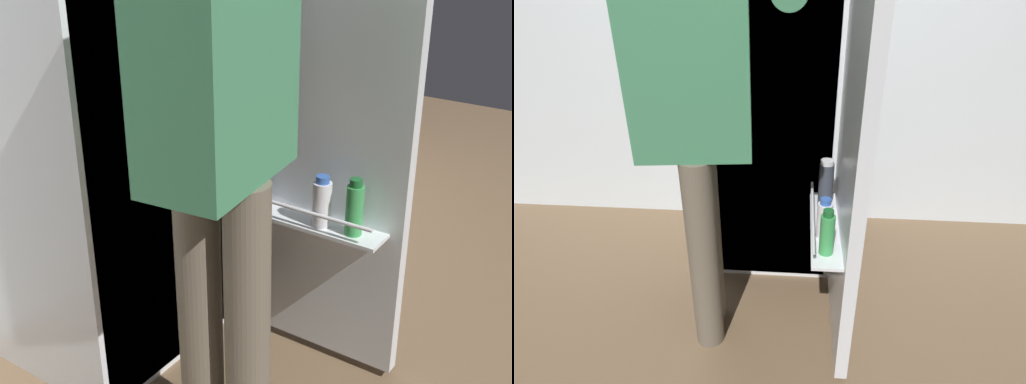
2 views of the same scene
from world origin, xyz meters
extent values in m
cube|color=silver|center=(0.00, 0.56, 0.91)|extent=(0.64, 0.63, 1.81)
cube|color=white|center=(0.00, 0.25, 0.91)|extent=(0.60, 0.01, 1.77)
cube|color=white|center=(0.00, 0.30, 0.92)|extent=(0.56, 0.09, 0.01)
cube|color=silver|center=(0.35, -0.07, 0.91)|extent=(0.05, 0.64, 1.75)
cube|color=white|center=(0.27, -0.07, 0.53)|extent=(0.11, 0.56, 0.01)
cylinder|color=silver|center=(0.21, -0.07, 0.59)|extent=(0.01, 0.53, 0.01)
cylinder|color=white|center=(0.26, -0.15, 0.60)|extent=(0.06, 0.06, 0.14)
cylinder|color=#335BB2|center=(0.26, -0.15, 0.69)|extent=(0.04, 0.04, 0.02)
cylinder|color=#333842|center=(0.27, 0.10, 0.63)|extent=(0.06, 0.06, 0.19)
cylinder|color=silver|center=(0.27, 0.10, 0.74)|extent=(0.06, 0.06, 0.02)
cylinder|color=green|center=(0.26, -0.25, 0.61)|extent=(0.05, 0.05, 0.16)
cylinder|color=#195B28|center=(0.26, -0.25, 0.70)|extent=(0.04, 0.04, 0.02)
cylinder|color=gold|center=(0.11, 0.30, 0.98)|extent=(0.10, 0.10, 0.11)
cylinder|color=#665B4C|center=(-0.23, -0.05, 0.43)|extent=(0.12, 0.12, 0.86)
cylinder|color=#665B4C|center=(-0.21, -0.20, 0.43)|extent=(0.12, 0.12, 0.86)
cube|color=#3D7F56|center=(-0.22, -0.13, 1.16)|extent=(0.42, 0.26, 0.61)
cylinder|color=#3D7F56|center=(-0.24, 0.07, 1.14)|extent=(0.08, 0.08, 0.57)
camera|label=1|loc=(-1.38, -1.03, 1.50)|focal=47.58mm
camera|label=2|loc=(0.16, -1.50, 1.45)|focal=29.35mm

